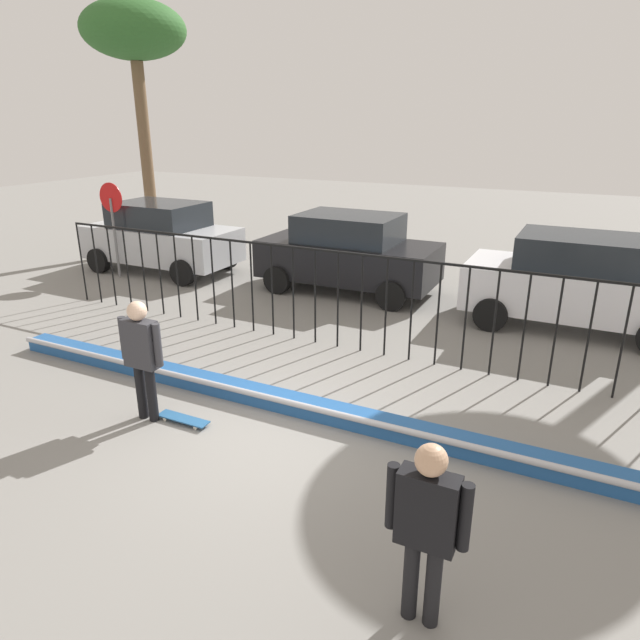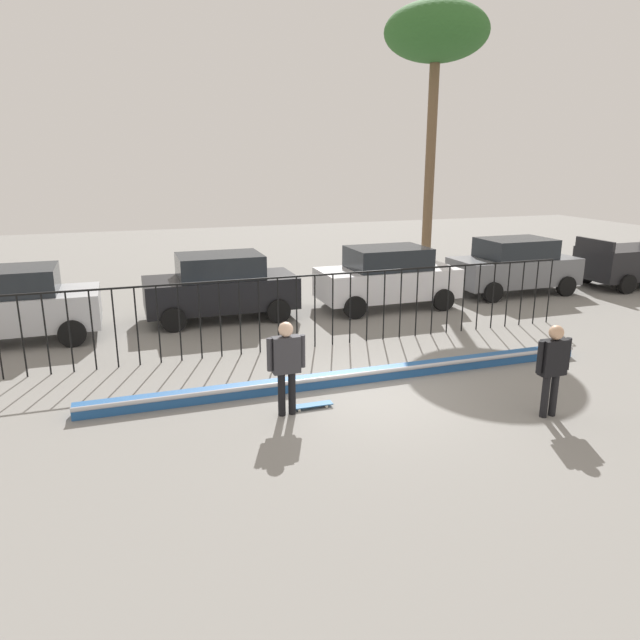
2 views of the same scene
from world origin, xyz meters
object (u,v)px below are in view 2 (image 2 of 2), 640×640
parked_car_white (387,277)px  parked_car_gray (514,266)px  camera_operator (553,363)px  skateboard (312,405)px  parked_car_silver (9,305)px  palm_tree_tall (436,37)px  parked_car_black (221,286)px  skateboarder (286,360)px

parked_car_white → parked_car_gray: same height
camera_operator → parked_car_white: bearing=-75.6°
camera_operator → parked_car_white: parked_car_white is taller
skateboard → parked_car_silver: (-5.94, 6.45, 0.91)m
palm_tree_tall → camera_operator: bearing=-108.4°
parked_car_gray → parked_car_black: bearing=179.2°
camera_operator → palm_tree_tall: size_ratio=0.18×
camera_operator → parked_car_gray: size_ratio=0.40×
skateboard → parked_car_silver: size_ratio=0.19×
camera_operator → parked_car_white: (0.67, 8.35, -0.06)m
skateboard → parked_car_gray: parked_car_gray is taller
skateboard → parked_car_black: parked_car_black is taller
parked_car_white → skateboarder: bearing=-126.5°
skateboarder → parked_car_gray: parked_car_gray is taller
skateboard → palm_tree_tall: (7.91, 10.13, 8.54)m
parked_car_white → palm_tree_tall: 9.01m
skateboard → parked_car_white: bearing=62.4°
parked_car_gray → palm_tree_tall: bearing=117.5°
palm_tree_tall → parked_car_black: bearing=-159.2°
parked_car_gray → parked_car_silver: bearing=-179.2°
camera_operator → parked_car_black: (-4.48, 8.67, -0.06)m
camera_operator → palm_tree_tall: (3.94, 11.87, 7.56)m
skateboarder → parked_car_white: (5.16, 6.74, -0.09)m
skateboard → parked_car_black: bearing=101.7°
parked_car_black → parked_car_gray: size_ratio=1.00×
parked_car_gray → parked_car_white: bearing=-176.7°
skateboarder → parked_car_white: bearing=63.7°
skateboard → camera_operator: (3.97, -1.73, 0.98)m
skateboarder → palm_tree_tall: size_ratio=0.18×
skateboarder → parked_car_silver: bearing=140.6°
parked_car_white → palm_tree_tall: size_ratio=0.44×
parked_car_silver → parked_car_black: same height
skateboard → camera_operator: size_ratio=0.46×
parked_car_white → camera_operator: bearing=-93.7°
camera_operator → parked_car_silver: size_ratio=0.40×
parked_car_silver → parked_car_white: same height
parked_car_silver → parked_car_white: bearing=-0.5°
parked_car_black → parked_car_gray: 10.13m
parked_car_silver → parked_car_white: size_ratio=1.00×
parked_car_white → parked_car_gray: size_ratio=1.00×
parked_car_white → skateboard: bearing=-124.1°
skateboard → parked_car_gray: 11.95m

